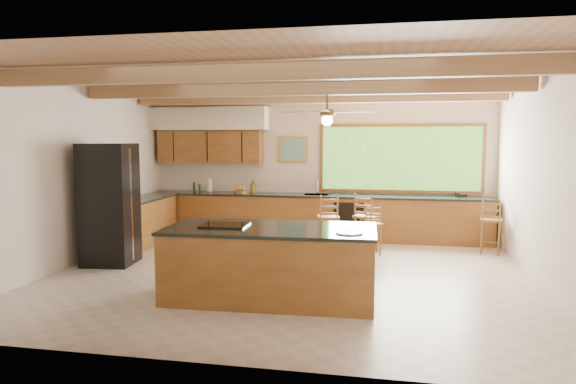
# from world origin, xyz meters

# --- Properties ---
(ground) EXTENTS (7.20, 7.20, 0.00)m
(ground) POSITION_xyz_m (0.00, 0.00, 0.00)
(ground) COLOR beige
(ground) RESTS_ON ground
(room_shell) EXTENTS (7.27, 6.54, 3.02)m
(room_shell) POSITION_xyz_m (-0.17, 0.65, 2.21)
(room_shell) COLOR beige
(room_shell) RESTS_ON ground
(counter_run) EXTENTS (7.12, 3.10, 1.23)m
(counter_run) POSITION_xyz_m (-0.82, 2.52, 0.46)
(counter_run) COLOR brown
(counter_run) RESTS_ON ground
(island) EXTENTS (2.73, 1.36, 0.96)m
(island) POSITION_xyz_m (-0.02, -1.22, 0.47)
(island) COLOR brown
(island) RESTS_ON ground
(refrigerator) EXTENTS (0.85, 0.83, 2.00)m
(refrigerator) POSITION_xyz_m (-3.05, 0.09, 1.00)
(refrigerator) COLOR black
(refrigerator) RESTS_ON ground
(bar_stool_a) EXTENTS (0.49, 0.49, 1.09)m
(bar_stool_a) POSITION_xyz_m (1.08, 1.75, 0.65)
(bar_stool_a) COLOR brown
(bar_stool_a) RESTS_ON ground
(bar_stool_b) EXTENTS (0.45, 0.45, 1.07)m
(bar_stool_b) POSITION_xyz_m (0.40, 1.62, 0.64)
(bar_stool_b) COLOR brown
(bar_stool_b) RESTS_ON ground
(bar_stool_c) EXTENTS (0.40, 0.40, 0.94)m
(bar_stool_c) POSITION_xyz_m (1.19, 1.55, 0.56)
(bar_stool_c) COLOR brown
(bar_stool_c) RESTS_ON ground
(bar_stool_d) EXTENTS (0.44, 0.44, 1.02)m
(bar_stool_d) POSITION_xyz_m (3.30, 2.03, 0.60)
(bar_stool_d) COLOR brown
(bar_stool_d) RESTS_ON ground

